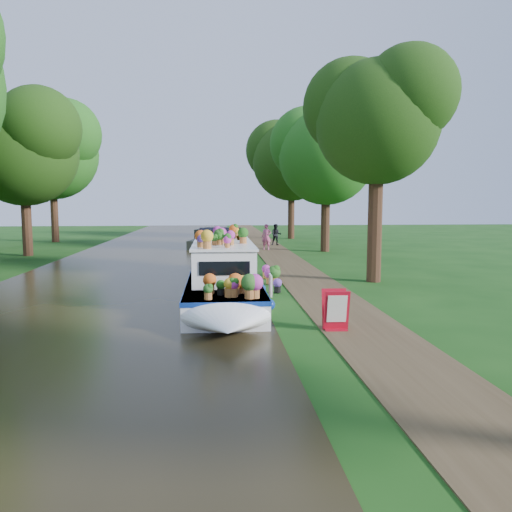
# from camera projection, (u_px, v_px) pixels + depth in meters

# --- Properties ---
(ground) EXTENTS (100.00, 100.00, 0.00)m
(ground) POSITION_uv_depth(u_px,v_px,m) (291.00, 297.00, 16.64)
(ground) COLOR #133E0F
(ground) RESTS_ON ground
(canal_water) EXTENTS (10.00, 100.00, 0.02)m
(canal_water) POSITION_uv_depth(u_px,v_px,m) (107.00, 300.00, 16.15)
(canal_water) COLOR black
(canal_water) RESTS_ON ground
(towpath) EXTENTS (2.20, 100.00, 0.03)m
(towpath) POSITION_uv_depth(u_px,v_px,m) (326.00, 296.00, 16.74)
(towpath) COLOR #43331F
(towpath) RESTS_ON ground
(plant_boat) EXTENTS (2.29, 13.52, 2.28)m
(plant_boat) POSITION_uv_depth(u_px,v_px,m) (223.00, 270.00, 17.15)
(plant_boat) COLOR white
(plant_boat) RESTS_ON canal_water
(tree_near_overhang) EXTENTS (5.52, 5.28, 8.99)m
(tree_near_overhang) POSITION_uv_depth(u_px,v_px,m) (377.00, 113.00, 19.27)
(tree_near_overhang) COLOR #331C11
(tree_near_overhang) RESTS_ON ground
(tree_near_mid) EXTENTS (6.90, 6.60, 9.40)m
(tree_near_mid) POSITION_uv_depth(u_px,v_px,m) (326.00, 149.00, 31.24)
(tree_near_mid) COLOR #331C11
(tree_near_mid) RESTS_ON ground
(tree_near_far) EXTENTS (7.59, 7.26, 10.30)m
(tree_near_far) POSITION_uv_depth(u_px,v_px,m) (291.00, 155.00, 42.04)
(tree_near_far) COLOR #331C11
(tree_near_far) RESTS_ON ground
(tree_far_c) EXTENTS (7.13, 6.82, 9.59)m
(tree_far_c) POSITION_uv_depth(u_px,v_px,m) (23.00, 143.00, 28.78)
(tree_far_c) COLOR #331C11
(tree_far_c) RESTS_ON ground
(tree_far_d) EXTENTS (8.05, 7.70, 10.85)m
(tree_far_d) POSITION_uv_depth(u_px,v_px,m) (52.00, 146.00, 38.47)
(tree_far_d) COLOR #331C11
(tree_far_d) RESTS_ON ground
(second_boat) EXTENTS (3.21, 7.06, 1.30)m
(second_boat) POSITION_uv_depth(u_px,v_px,m) (211.00, 240.00, 34.66)
(second_boat) COLOR black
(second_boat) RESTS_ON canal_water
(sandwich_board) EXTENTS (0.63, 0.51, 0.99)m
(sandwich_board) POSITION_uv_depth(u_px,v_px,m) (336.00, 312.00, 12.35)
(sandwich_board) COLOR #B00C1F
(sandwich_board) RESTS_ON towpath
(pedestrian_pink) EXTENTS (0.70, 0.55, 1.68)m
(pedestrian_pink) POSITION_uv_depth(u_px,v_px,m) (266.00, 237.00, 32.64)
(pedestrian_pink) COLOR #E35D88
(pedestrian_pink) RESTS_ON towpath
(pedestrian_dark) EXTENTS (0.81, 0.67, 1.53)m
(pedestrian_dark) POSITION_uv_depth(u_px,v_px,m) (276.00, 235.00, 35.94)
(pedestrian_dark) COLOR black
(pedestrian_dark) RESTS_ON towpath
(verge_plant) EXTENTS (0.44, 0.40, 0.42)m
(verge_plant) POSITION_uv_depth(u_px,v_px,m) (276.00, 273.00, 20.83)
(verge_plant) COLOR #1E641E
(verge_plant) RESTS_ON ground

